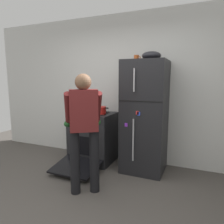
% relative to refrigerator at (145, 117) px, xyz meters
% --- Properties ---
extents(ground, '(8.00, 8.00, 0.00)m').
position_rel_refrigerator_xyz_m(ground, '(-0.47, -1.57, -0.91)').
color(ground, '#4C4742').
extents(kitchen_wall_back, '(6.00, 0.10, 2.70)m').
position_rel_refrigerator_xyz_m(kitchen_wall_back, '(-0.47, 0.38, 0.44)').
color(kitchen_wall_back, silver).
rests_on(kitchen_wall_back, ground).
extents(refrigerator, '(0.68, 0.72, 1.83)m').
position_rel_refrigerator_xyz_m(refrigerator, '(0.00, 0.00, 0.00)').
color(refrigerator, black).
rests_on(refrigerator, ground).
extents(stove_range, '(0.76, 1.22, 0.92)m').
position_rel_refrigerator_xyz_m(stove_range, '(-0.98, -0.02, -0.47)').
color(stove_range, black).
rests_on(stove_range, ground).
extents(person_cook, '(0.63, 0.66, 1.60)m').
position_rel_refrigerator_xyz_m(person_cook, '(-0.57, -1.01, 0.04)').
color(person_cook, black).
rests_on(person_cook, ground).
extents(red_pot, '(0.34, 0.24, 0.13)m').
position_rel_refrigerator_xyz_m(red_pot, '(-0.82, -0.05, 0.07)').
color(red_pot, red).
rests_on(red_pot, stove_range).
extents(coffee_mug, '(0.11, 0.08, 0.10)m').
position_rel_refrigerator_xyz_m(coffee_mug, '(-0.18, 0.05, 0.96)').
color(coffee_mug, '#B24C1E').
rests_on(coffee_mug, refrigerator).
extents(pepper_mill, '(0.05, 0.05, 0.17)m').
position_rel_refrigerator_xyz_m(pepper_mill, '(-1.28, 0.20, 0.09)').
color(pepper_mill, brown).
rests_on(pepper_mill, stove_range).
extents(mixing_bowl, '(0.30, 0.30, 0.13)m').
position_rel_refrigerator_xyz_m(mixing_bowl, '(0.08, 0.00, 0.98)').
color(mixing_bowl, black).
rests_on(mixing_bowl, refrigerator).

